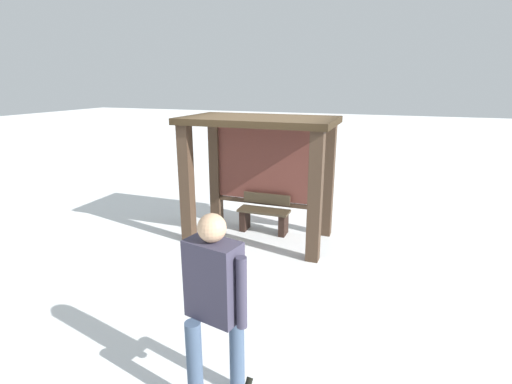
% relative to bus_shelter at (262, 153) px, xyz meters
% --- Properties ---
extents(ground_plane, '(60.00, 60.00, 0.00)m').
position_rel_bus_shelter_xyz_m(ground_plane, '(0.00, -0.14, -1.61)').
color(ground_plane, white).
extents(bus_shelter, '(2.67, 1.54, 2.26)m').
position_rel_bus_shelter_xyz_m(bus_shelter, '(0.00, 0.00, 0.00)').
color(bus_shelter, '#423022').
rests_on(bus_shelter, ground).
extents(bench_left_inside, '(1.00, 0.37, 0.74)m').
position_rel_bus_shelter_xyz_m(bench_left_inside, '(0.00, 0.17, -1.27)').
color(bench_left_inside, '#413626').
rests_on(bench_left_inside, ground).
extents(person_walking, '(0.66, 0.47, 1.83)m').
position_rel_bus_shelter_xyz_m(person_walking, '(0.93, -3.89, -0.51)').
color(person_walking, '#3C384C').
rests_on(person_walking, ground).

